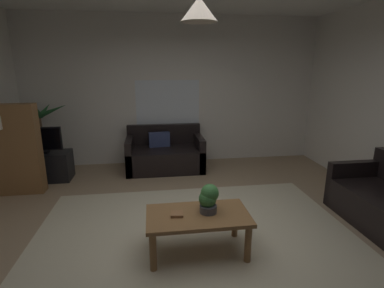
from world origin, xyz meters
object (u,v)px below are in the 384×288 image
Objects in this scene: remote_on_table_0 at (208,210)px; tv_stand at (44,166)px; couch_under_window at (165,155)px; bookshelf_corner at (15,149)px; coffee_table at (198,220)px; potted_plant_on_table at (209,198)px; book_on_table_0 at (177,214)px; tv at (40,140)px; pendant_lamp at (199,9)px; potted_palm_corner at (44,143)px.

tv_stand is (-2.44, 2.35, -0.21)m from remote_on_table_0.
couch_under_window is 2.13m from tv_stand.
coffee_table is at bearing -36.85° from bookshelf_corner.
book_on_table_0 is at bearing -172.71° from potted_plant_on_table.
coffee_table is 0.26m from potted_plant_on_table.
couch_under_window is at bearing 94.53° from coffee_table.
tv_stand is 0.48m from tv.
bookshelf_corner is 2.40× the size of pendant_lamp.
book_on_table_0 is (-0.22, -0.00, 0.09)m from coffee_table.
couch_under_window is 3.43m from pendant_lamp.
coffee_table is at bearing 0.00° from pendant_lamp.
potted_plant_on_table is 0.51× the size of pendant_lamp.
coffee_table is 2.04m from pendant_lamp.
bookshelf_corner is (-2.63, 1.84, 0.25)m from remote_on_table_0.
tv_stand is at bearing 136.07° from potted_plant_on_table.
tv is (-2.11, 2.38, 0.27)m from book_on_table_0.
tv_stand is 0.66× the size of potted_palm_corner.
coffee_table is at bearing 0.61° from book_on_table_0.
couch_under_window reaches higher than book_on_table_0.
book_on_table_0 is 3.19m from tv.
tv_stand is 1.27× the size of tv.
tv is 0.52× the size of potted_palm_corner.
pendant_lamp is (0.22, 0.00, 1.95)m from book_on_table_0.
couch_under_window is 2.04× the size of tv.
bookshelf_corner is at bearing 145.01° from potted_plant_on_table.
bookshelf_corner reaches higher than book_on_table_0.
remote_on_table_0 is 3.39m from tv.
tv_stand is at bearing -172.48° from couch_under_window.
pendant_lamp is at bearing -45.85° from tv_stand.
potted_plant_on_table is 0.21× the size of bookshelf_corner.
coffee_table is at bearing -85.47° from couch_under_window.
pendant_lamp is at bearing -49.21° from potted_palm_corner.
couch_under_window is 2.18m from tv.
book_on_table_0 is 0.37m from potted_plant_on_table.
potted_plant_on_table is (0.00, 0.00, 0.14)m from remote_on_table_0.
potted_palm_corner is 2.32× the size of pendant_lamp.
remote_on_table_0 is 0.53× the size of potted_plant_on_table.
couch_under_window reaches higher than tv_stand.
bookshelf_corner reaches higher than potted_palm_corner.
tv_stand is at bearing 70.14° from bookshelf_corner.
tv_stand is at bearing 134.15° from pendant_lamp.
potted_palm_corner is (-2.21, 2.82, 0.10)m from book_on_table_0.
tv_stand is 1.54× the size of pendant_lamp.
potted_palm_corner is at bearing 132.57° from potted_plant_on_table.
book_on_table_0 is at bearing -86.85° from remote_on_table_0.
couch_under_window is 11.43× the size of book_on_table_0.
remote_on_table_0 reaches higher than coffee_table.
potted_palm_corner is 4.15m from pendant_lamp.
pendant_lamp is (0.21, -2.67, 2.13)m from couch_under_window.
potted_plant_on_table is 0.33× the size of tv_stand.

